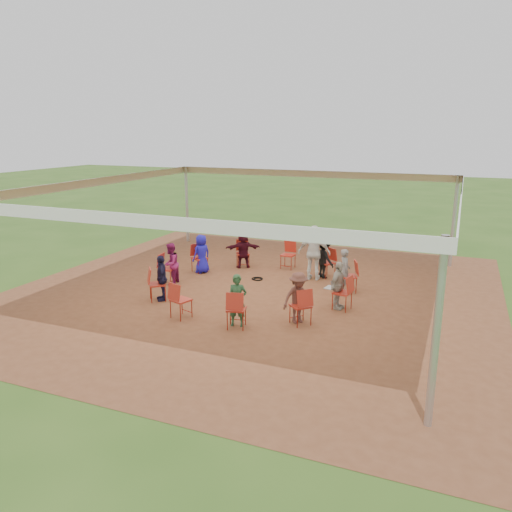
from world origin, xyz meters
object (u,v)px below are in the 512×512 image
at_px(person_seated_7, 237,300).
at_px(chair_3, 288,255).
at_px(chair_0, 342,293).
at_px(person_seated_0, 338,286).
at_px(chair_7, 157,284).
at_px(person_seated_5, 171,264).
at_px(person_seated_6, 162,278).
at_px(chair_1, 349,276).
at_px(person_seated_8, 298,298).
at_px(chair_8, 181,300).
at_px(standing_person, 314,253).
at_px(person_seated_1, 345,271).
at_px(chair_5, 200,258).
at_px(laptop, 332,286).
at_px(person_seated_3, 243,249).
at_px(cable_coil, 258,279).
at_px(chair_4, 243,254).
at_px(chair_6, 167,269).
at_px(chair_2, 327,263).
at_px(chair_10, 301,306).
at_px(person_seated_4, 202,254).
at_px(person_seated_2, 324,258).
at_px(chair_9, 236,309).

bearing_deg(person_seated_7, chair_3, 81.63).
xyz_separation_m(chair_0, person_seated_0, (-0.12, 0.02, 0.17)).
bearing_deg(chair_7, person_seated_5, 159.14).
distance_m(person_seated_5, person_seated_6, 1.43).
xyz_separation_m(chair_1, person_seated_8, (-0.61, -2.74, 0.17)).
bearing_deg(chair_8, person_seated_6, 159.14).
bearing_deg(person_seated_8, standing_person, 53.21).
bearing_deg(person_seated_5, person_seated_1, 98.18).
bearing_deg(chair_5, laptop, 97.72).
xyz_separation_m(person_seated_3, standing_person, (2.51, -0.41, 0.22)).
relative_size(chair_8, cable_coil, 1.97).
bearing_deg(chair_5, chair_4, 163.64).
xyz_separation_m(person_seated_6, person_seated_7, (2.60, -0.88, 0.00)).
distance_m(chair_5, person_seated_6, 2.81).
height_order(chair_6, person_seated_0, person_seated_0).
height_order(chair_0, chair_2, same).
bearing_deg(chair_10, standing_person, 54.34).
height_order(chair_1, person_seated_3, person_seated_3).
distance_m(chair_10, person_seated_3, 5.14).
height_order(person_seated_0, person_seated_3, same).
xyz_separation_m(chair_4, person_seated_4, (-0.92, -1.15, 0.17)).
relative_size(chair_3, person_seated_4, 0.73).
bearing_deg(person_seated_1, person_seated_6, 98.18).
height_order(chair_3, person_seated_5, person_seated_5).
bearing_deg(chair_2, person_seated_8, 129.76).
distance_m(chair_7, person_seated_2, 5.14).
xyz_separation_m(person_seated_8, standing_person, (-0.62, 3.51, 0.22)).
xyz_separation_m(chair_3, person_seated_8, (1.75, -4.39, 0.17)).
xyz_separation_m(chair_3, laptop, (2.23, -3.08, 0.14)).
height_order(chair_9, person_seated_6, person_seated_6).
xyz_separation_m(chair_1, person_seated_5, (-4.98, -1.27, 0.17)).
height_order(chair_7, person_seated_8, person_seated_8).
relative_size(chair_4, chair_9, 1.00).
distance_m(chair_4, person_seated_5, 2.81).
height_order(chair_5, cable_coil, chair_5).
height_order(chair_0, chair_9, same).
relative_size(chair_4, cable_coil, 1.97).
xyz_separation_m(chair_3, person_seated_2, (1.35, -0.58, 0.17)).
relative_size(person_seated_6, standing_person, 0.74).
height_order(chair_1, chair_3, same).
bearing_deg(person_seated_3, person_seated_2, 147.27).
bearing_deg(chair_9, cable_coil, 90.90).
xyz_separation_m(chair_7, chair_8, (1.23, -0.86, 0.00)).
distance_m(chair_7, chair_8, 1.50).
height_order(chair_5, person_seated_2, person_seated_2).
height_order(person_seated_5, laptop, person_seated_5).
relative_size(chair_0, person_seated_2, 0.73).
distance_m(chair_2, person_seated_3, 2.81).
distance_m(chair_9, person_seated_3, 5.14).
distance_m(person_seated_4, cable_coil, 2.01).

